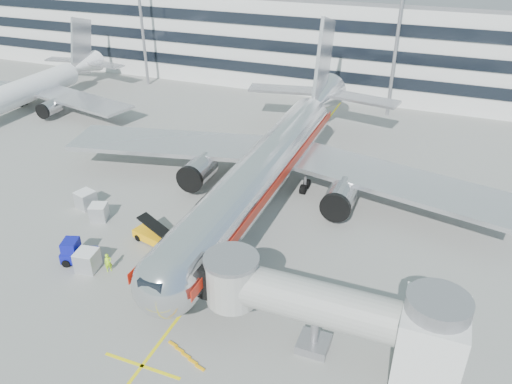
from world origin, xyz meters
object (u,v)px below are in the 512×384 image
at_px(cargo_container_left, 86,199).
at_px(cargo_container_right, 99,212).
at_px(cargo_container_front, 87,260).
at_px(belt_loader, 157,237).
at_px(main_jet, 271,160).
at_px(ramp_worker, 108,263).
at_px(baggage_tug, 77,253).

distance_m(cargo_container_left, cargo_container_right, 3.21).
bearing_deg(cargo_container_front, belt_loader, 57.91).
height_order(belt_loader, cargo_container_right, belt_loader).
distance_m(main_jet, cargo_container_front, 21.21).
distance_m(main_jet, cargo_container_left, 20.04).
distance_m(main_jet, cargo_container_right, 18.55).
bearing_deg(cargo_container_left, belt_loader, -15.78).
height_order(main_jet, cargo_container_right, main_jet).
xyz_separation_m(belt_loader, cargo_container_front, (-3.54, -5.65, 0.23)).
bearing_deg(ramp_worker, baggage_tug, 129.65).
bearing_deg(baggage_tug, cargo_container_front, -19.56).
relative_size(baggage_tug, cargo_container_right, 1.64).
bearing_deg(belt_loader, cargo_container_right, 169.32).
relative_size(main_jet, cargo_container_front, 25.31).
bearing_deg(cargo_container_right, cargo_container_front, -59.67).
height_order(cargo_container_left, cargo_container_front, cargo_container_front).
relative_size(main_jet, cargo_container_right, 24.82).
xyz_separation_m(belt_loader, cargo_container_left, (-10.52, 2.97, 0.21)).
bearing_deg(ramp_worker, cargo_container_front, 144.98).
xyz_separation_m(belt_loader, ramp_worker, (-1.69, -5.20, 0.18)).
height_order(baggage_tug, cargo_container_left, baggage_tug).
xyz_separation_m(baggage_tug, cargo_container_front, (1.55, -0.55, -0.03)).
height_order(cargo_container_right, ramp_worker, ramp_worker).
relative_size(cargo_container_right, cargo_container_front, 1.02).
bearing_deg(cargo_container_left, cargo_container_front, -51.01).
xyz_separation_m(cargo_container_left, ramp_worker, (8.82, -8.17, -0.04)).
bearing_deg(main_jet, belt_loader, -118.11).
distance_m(baggage_tug, ramp_worker, 3.40).
distance_m(cargo_container_front, ramp_worker, 1.90).
bearing_deg(baggage_tug, cargo_container_right, 111.67).
xyz_separation_m(baggage_tug, ramp_worker, (3.40, -0.11, -0.09)).
xyz_separation_m(main_jet, cargo_container_front, (-10.28, -18.26, -3.30)).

